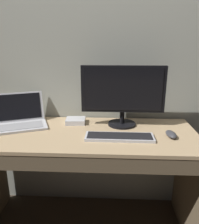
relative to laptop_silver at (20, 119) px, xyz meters
The scene contains 7 objects.
back_wall 0.75m from the laptop_silver, 26.52° to the left, with size 5.08×0.04×2.68m, color #9EA093.
desk 0.55m from the laptop_silver, 14.17° to the right, with size 1.48×0.60×0.76m.
laptop_silver is the anchor object (origin of this frame).
external_monitor 0.74m from the laptop_silver, ahead, with size 0.56×0.20×0.42m.
wired_keyboard 0.72m from the laptop_silver, 15.12° to the right, with size 0.42×0.13×0.02m.
computer_mouse 1.03m from the laptop_silver, ahead, with size 0.06×0.11×0.03m, color #38383D.
external_drive_box 0.39m from the laptop_silver, 10.29° to the left, with size 0.14×0.12×0.03m, color silver.
Camera 1 is at (0.17, -1.36, 1.33)m, focal length 36.13 mm.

